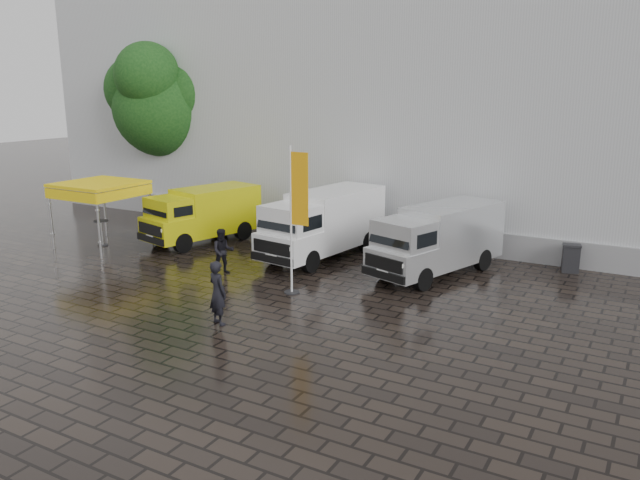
% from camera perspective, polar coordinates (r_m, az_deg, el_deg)
% --- Properties ---
extents(ground, '(120.00, 120.00, 0.00)m').
position_cam_1_polar(ground, '(19.65, -2.02, -5.43)').
color(ground, black).
rests_on(ground, ground).
extents(exhibition_hall, '(44.00, 16.00, 12.00)m').
position_cam_1_polar(exhibition_hall, '(32.73, 16.20, 12.47)').
color(exhibition_hall, silver).
rests_on(exhibition_hall, ground).
extents(hall_plinth, '(44.00, 0.15, 1.00)m').
position_cam_1_polar(hall_plinth, '(25.68, 11.14, 0.11)').
color(hall_plinth, gray).
rests_on(hall_plinth, ground).
extents(van_yellow, '(3.11, 5.30, 2.30)m').
position_cam_1_polar(van_yellow, '(26.92, -10.73, 2.18)').
color(van_yellow, '#CECE0A').
rests_on(van_yellow, ground).
extents(van_white, '(2.76, 6.11, 2.56)m').
position_cam_1_polar(van_white, '(24.05, 0.25, 1.35)').
color(van_white, white).
rests_on(van_white, ground).
extents(van_silver, '(3.49, 5.87, 2.41)m').
position_cam_1_polar(van_silver, '(22.25, 10.65, -0.12)').
color(van_silver, silver).
rests_on(van_silver, ground).
extents(canopy_tent, '(2.98, 2.98, 2.69)m').
position_cam_1_polar(canopy_tent, '(27.09, -19.61, 4.61)').
color(canopy_tent, silver).
rests_on(canopy_tent, ground).
extents(flagpole, '(0.88, 0.50, 4.74)m').
position_cam_1_polar(flagpole, '(19.48, -2.22, 2.42)').
color(flagpole, black).
rests_on(flagpole, ground).
extents(tree, '(4.98, 4.98, 8.95)m').
position_cam_1_polar(tree, '(33.68, -14.20, 12.18)').
color(tree, black).
rests_on(tree, ground).
extents(cocktail_table, '(0.60, 0.60, 1.07)m').
position_cam_1_polar(cocktail_table, '(27.59, -19.32, 0.61)').
color(cocktail_table, black).
rests_on(cocktail_table, ground).
extents(wheelie_bin, '(0.72, 0.72, 1.01)m').
position_cam_1_polar(wheelie_bin, '(24.11, 21.95, -1.54)').
color(wheelie_bin, black).
rests_on(wheelie_bin, ground).
extents(person_front, '(0.78, 0.64, 1.83)m').
position_cam_1_polar(person_front, '(17.61, -9.34, -4.78)').
color(person_front, black).
rests_on(person_front, ground).
extents(person_tent, '(1.00, 0.99, 1.63)m').
position_cam_1_polar(person_tent, '(22.34, -8.87, -1.03)').
color(person_tent, black).
rests_on(person_tent, ground).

